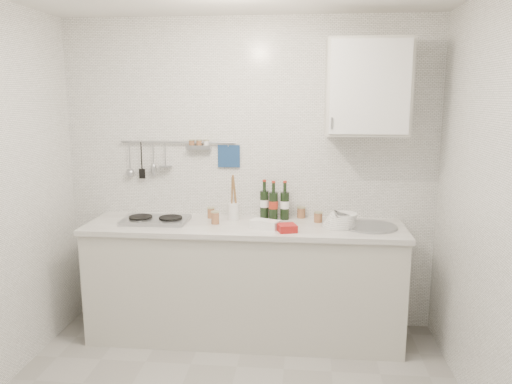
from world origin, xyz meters
The scene contains 15 objects.
back_wall centered at (0.00, 1.40, 1.25)m, with size 3.00×0.02×2.50m, color silver.
wall_right centered at (1.50, 0.00, 1.25)m, with size 0.02×2.80×2.50m, color silver.
counter centered at (0.01, 1.10, 0.43)m, with size 2.44×0.64×0.96m.
wall_rail centered at (-0.60, 1.37, 1.43)m, with size 0.98×0.09×0.34m.
wall_cabinet centered at (0.90, 1.22, 1.95)m, with size 0.60×0.38×0.70m.
plate_stack_hob centered at (-0.77, 1.18, 0.93)m, with size 0.29×0.29×0.02m.
plate_stack_sink centered at (0.73, 1.11, 0.97)m, with size 0.26×0.25×0.11m.
wine_bottles centered at (0.22, 1.29, 1.07)m, with size 0.24×0.12×0.31m.
butter_dish centered at (0.17, 0.99, 0.95)m, with size 0.21×0.11×0.06m, color white.
strawberry_punnet centered at (0.33, 0.92, 0.95)m, with size 0.13×0.13×0.05m, color #B0131B.
utensil_crock centered at (-0.10, 1.23, 1.01)m, with size 0.09×0.09×0.36m.
jar_a centered at (-0.29, 1.27, 0.97)m, with size 0.06×0.06×0.09m.
jar_b centered at (0.43, 1.35, 0.97)m, with size 0.07×0.07×0.09m.
jar_c centered at (0.57, 1.22, 0.96)m, with size 0.07×0.07×0.08m.
jar_d centered at (-0.23, 1.09, 0.97)m, with size 0.06×0.06×0.10m.
Camera 1 is at (0.46, -2.59, 1.89)m, focal length 35.00 mm.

